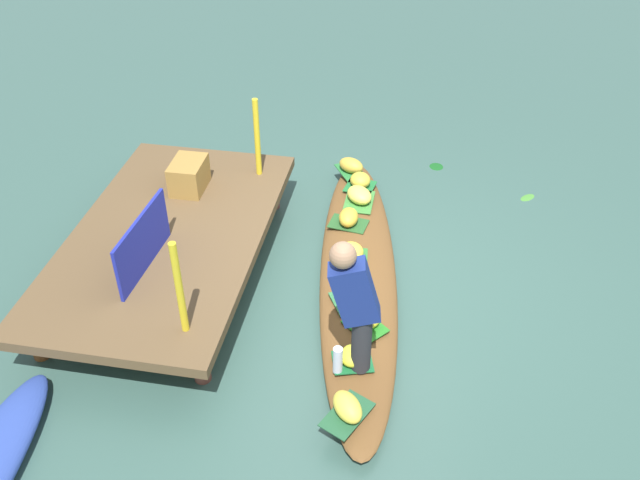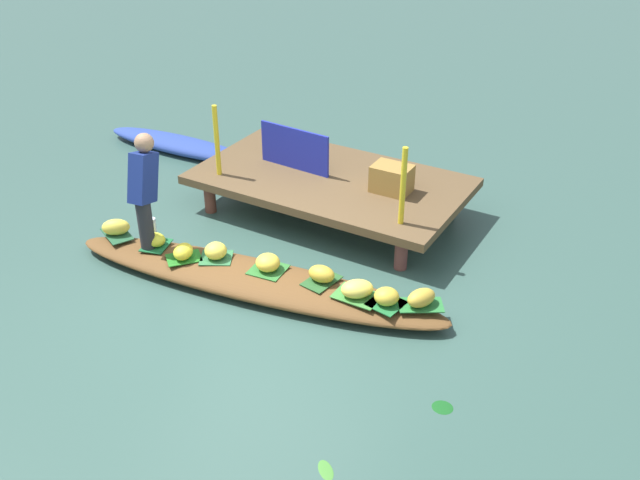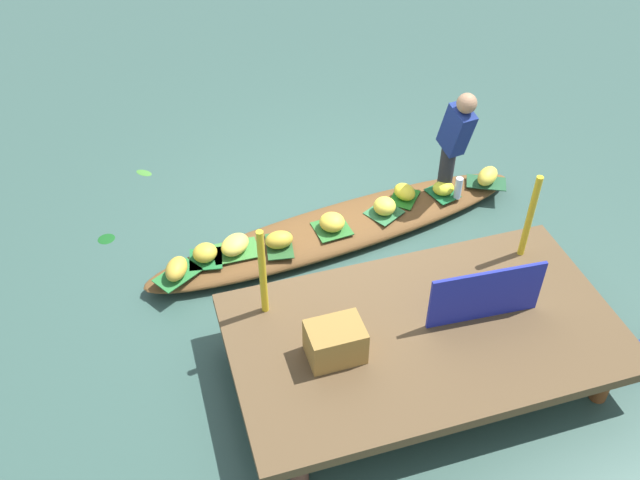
{
  "view_description": "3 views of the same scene",
  "coord_description": "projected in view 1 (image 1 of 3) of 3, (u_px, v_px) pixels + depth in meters",
  "views": [
    {
      "loc": [
        -5.05,
        -0.54,
        4.4
      ],
      "look_at": [
        0.25,
        0.42,
        0.3
      ],
      "focal_mm": 38.87,
      "sensor_mm": 36.0,
      "label": 1
    },
    {
      "loc": [
        3.69,
        -4.93,
        4.19
      ],
      "look_at": [
        0.44,
        0.62,
        0.38
      ],
      "focal_mm": 40.23,
      "sensor_mm": 36.0,
      "label": 2
    },
    {
      "loc": [
        1.79,
        5.17,
        4.82
      ],
      "look_at": [
        0.39,
        0.56,
        0.52
      ],
      "focal_mm": 39.15,
      "sensor_mm": 36.0,
      "label": 3
    }
  ],
  "objects": [
    {
      "name": "banana_bunch_6",
      "position": [
        360.0,
        180.0,
        7.66
      ],
      "size": [
        0.31,
        0.31,
        0.17
      ],
      "primitive_type": "ellipsoid",
      "rotation": [
        0.0,
        0.0,
        5.17
      ],
      "color": "gold",
      "rests_on": "vendor_boat"
    },
    {
      "name": "banana_bunch_1",
      "position": [
        351.0,
        165.0,
        7.91
      ],
      "size": [
        0.3,
        0.35,
        0.17
      ],
      "primitive_type": "ellipsoid",
      "rotation": [
        0.0,
        0.0,
        4.25
      ],
      "color": "gold",
      "rests_on": "vendor_boat"
    },
    {
      "name": "leaf_mat_5",
      "position": [
        350.0,
        259.0,
        6.68
      ],
      "size": [
        0.38,
        0.37,
        0.01
      ],
      "primitive_type": "cube",
      "rotation": [
        0.0,
        0.0,
        0.1
      ],
      "color": "#2E712E",
      "rests_on": "vendor_boat"
    },
    {
      "name": "railing_post_east",
      "position": [
        257.0,
        138.0,
        7.16
      ],
      "size": [
        0.06,
        0.06,
        0.87
      ],
      "primitive_type": "cylinder",
      "color": "gold",
      "rests_on": "dock_platform"
    },
    {
      "name": "dock_platform",
      "position": [
        168.0,
        238.0,
        6.6
      ],
      "size": [
        3.2,
        1.8,
        0.48
      ],
      "color": "brown",
      "rests_on": "ground"
    },
    {
      "name": "produce_crate",
      "position": [
        189.0,
        175.0,
        7.09
      ],
      "size": [
        0.44,
        0.32,
        0.32
      ],
      "primitive_type": "cube",
      "rotation": [
        0.0,
        0.0,
        0.01
      ],
      "color": "olive",
      "rests_on": "dock_platform"
    },
    {
      "name": "banana_bunch_5",
      "position": [
        350.0,
        252.0,
        6.63
      ],
      "size": [
        0.36,
        0.36,
        0.17
      ],
      "primitive_type": "ellipsoid",
      "rotation": [
        0.0,
        0.0,
        0.84
      ],
      "color": "yellow",
      "rests_on": "vendor_boat"
    },
    {
      "name": "drifting_plant_1",
      "position": [
        527.0,
        197.0,
        7.9
      ],
      "size": [
        0.22,
        0.22,
        0.01
      ],
      "primitive_type": "ellipsoid",
      "rotation": [
        0.0,
        0.0,
        2.4
      ],
      "color": "#448832",
      "rests_on": "ground"
    },
    {
      "name": "banana_bunch_0",
      "position": [
        353.0,
        356.0,
        5.58
      ],
      "size": [
        0.25,
        0.22,
        0.14
      ],
      "primitive_type": "ellipsoid",
      "rotation": [
        0.0,
        0.0,
        3.05
      ],
      "color": "yellow",
      "rests_on": "vendor_boat"
    },
    {
      "name": "banana_bunch_2",
      "position": [
        347.0,
        407.0,
        5.14
      ],
      "size": [
        0.35,
        0.33,
        0.18
      ],
      "primitive_type": "ellipsoid",
      "rotation": [
        0.0,
        0.0,
        3.78
      ],
      "color": "yellow",
      "rests_on": "vendor_boat"
    },
    {
      "name": "leaf_mat_4",
      "position": [
        359.0,
        201.0,
        7.47
      ],
      "size": [
        0.44,
        0.3,
        0.01
      ],
      "primitive_type": "cube",
      "rotation": [
        0.0,
        0.0,
        3.14
      ],
      "color": "#3D8137",
      "rests_on": "vendor_boat"
    },
    {
      "name": "drifting_plant_0",
      "position": [
        436.0,
        166.0,
        8.44
      ],
      "size": [
        0.2,
        0.19,
        0.01
      ],
      "primitive_type": "ellipsoid",
      "rotation": [
        0.0,
        0.0,
        1.71
      ],
      "color": "#15541D",
      "rests_on": "ground"
    },
    {
      "name": "leaf_mat_7",
      "position": [
        348.0,
        224.0,
        7.15
      ],
      "size": [
        0.31,
        0.42,
        0.01
      ],
      "primitive_type": "cube",
      "rotation": [
        0.0,
        0.0,
        1.42
      ],
      "color": "#275728",
      "rests_on": "vendor_boat"
    },
    {
      "name": "banana_bunch_7",
      "position": [
        349.0,
        217.0,
        7.1
      ],
      "size": [
        0.28,
        0.2,
        0.16
      ],
      "primitive_type": "ellipsoid",
      "rotation": [
        0.0,
        0.0,
        3.14
      ],
      "color": "gold",
      "rests_on": "vendor_boat"
    },
    {
      "name": "banana_bunch_3",
      "position": [
        350.0,
        294.0,
        6.15
      ],
      "size": [
        0.29,
        0.29,
        0.18
      ],
      "primitive_type": "ellipsoid",
      "rotation": [
        0.0,
        0.0,
        1.3
      ],
      "color": "#F9DF49",
      "rests_on": "vendor_boat"
    },
    {
      "name": "leaf_mat_6",
      "position": [
        360.0,
        186.0,
        7.71
      ],
      "size": [
        0.36,
        0.36,
        0.01
      ],
      "primitive_type": "cube",
      "rotation": [
        0.0,
        0.0,
        2.97
      ],
      "color": "#1F6C33",
      "rests_on": "vendor_boat"
    },
    {
      "name": "leaf_mat_2",
      "position": [
        347.0,
        415.0,
        5.2
      ],
      "size": [
        0.49,
        0.41,
        0.01
      ],
      "primitive_type": "cube",
      "rotation": [
        0.0,
        0.0,
        2.68
      ],
      "color": "#235534",
      "rests_on": "vendor_boat"
    },
    {
      "name": "railing_post_west",
      "position": [
        179.0,
        288.0,
        5.28
      ],
      "size": [
        0.06,
        0.06,
        0.87
      ],
      "primitive_type": "cylinder",
      "color": "gold",
      "rests_on": "dock_platform"
    },
    {
      "name": "vendor_person",
      "position": [
        355.0,
        302.0,
        5.16
      ],
      "size": [
        0.24,
        0.43,
        1.25
      ],
      "color": "#28282D",
      "rests_on": "vendor_boat"
    },
    {
      "name": "leaf_mat_0",
      "position": [
        353.0,
        362.0,
        5.62
      ],
      "size": [
        0.34,
        0.38,
        0.01
      ],
      "primitive_type": "cube",
      "rotation": [
        0.0,
        0.0,
        1.85
      ],
      "color": "#186132",
      "rests_on": "vendor_boat"
    },
    {
      "name": "banana_bunch_4",
      "position": [
        359.0,
        195.0,
        7.42
      ],
      "size": [
        0.39,
        0.38,
        0.17
      ],
      "primitive_type": "ellipsoid",
      "rotation": [
        0.0,
        0.0,
        0.7
      ],
      "color": "#F8DA53",
      "rests_on": "vendor_boat"
    },
    {
      "name": "canal_water",
      "position": [
        358.0,
        285.0,
        6.69
      ],
      "size": [
        40.0,
        40.0,
        0.0
      ],
      "primitive_type": "plane",
      "color": "#35564D",
      "rests_on": "ground"
    },
    {
      "name": "leaf_mat_3",
      "position": [
        350.0,
        301.0,
        6.2
      ],
      "size": [
        0.43,
        0.42,
        0.01
      ],
      "primitive_type": "cube",
      "rotation": [
        0.0,
        0.0,
        0.5
      ],
      "color": "#307040",
      "rests_on": "vendor_boat"
    },
    {
      "name": "leaf_mat_1",
      "position": [
        351.0,
        172.0,
        7.96
      ],
      "size": [
        0.49,
        0.43,
        0.01
      ],
      "primitive_type": "cube",
      "rotation": [
        0.0,
        0.0,
        0.55
      ],
      "color": "#287435",
      "rests_on": "vendor_boat"
    },
    {
      "name": "water_bottle",
      "position": [
        338.0,
        360.0,
        5.47
      ],
      "size": [
        0.08,
        0.08,
        0.25
      ],
      "primitive_type": "cylinder",
      "color": "silver",
      "rests_on": "vendor_boat"
    },
    {
      "name": "leaf_mat_8",
      "position": [
        365.0,
        326.0,
        5.95
      ],
      "size": [
        0.43,
        0.44,
        0.01
      ],
      "primitive_type": "cube",
      "rotation": [
        0.0,
        0.0,
        0.86
      ],
      "color": "#257622",
      "rests_on": "vendor_boat"
    },
    {
      "name": "market_banner",
      "position": [
        143.0,
        243.0,
        6.02
      ],
      "size": [
        0.97,
        0.08,
        0.52
      ],
      "primitive_type": "cube",
      "rotation": [
        0.0,
        0.0,
        -0.05
      ],
      "color": "#1D279C",
      "rests_on": "dock_platform"
    },
    {
      "name": "vendor_boat",
      "position": [
        358.0,
        277.0,
        6.63
      ],
      "size": [
        4.22,
        1.32,
        0.2
      ],
      "primitive_type": "ellipsoid",
      "rotation": [
        0.0,
        0.0,
        0.15
      ],
      "color": "brown",
      "rests_on": "ground"
    },
    {
      "name": "banana_bunch_8",
      "position": [
        365.0,
        319.0,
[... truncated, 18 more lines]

